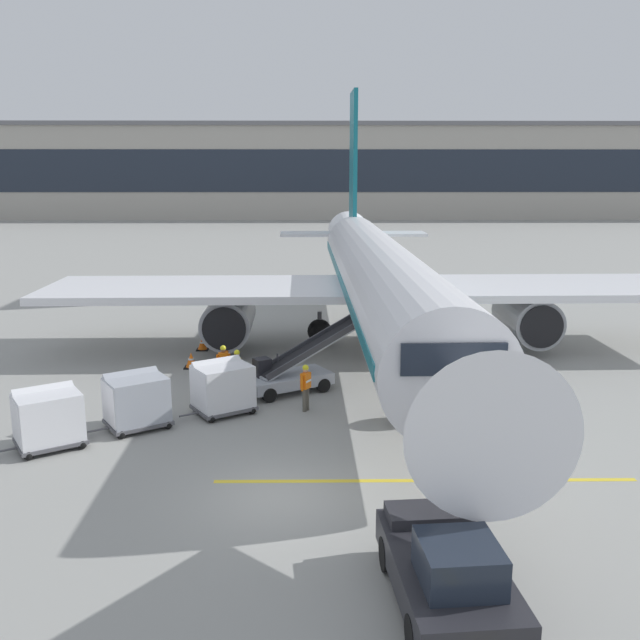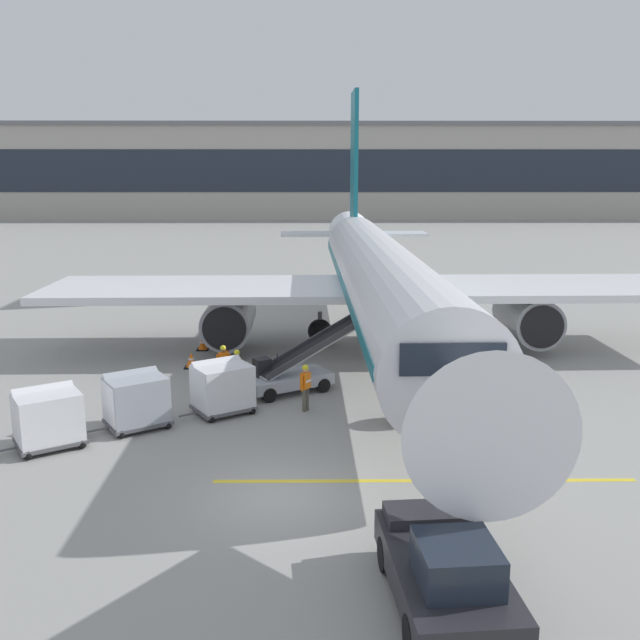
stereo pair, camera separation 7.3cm
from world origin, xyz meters
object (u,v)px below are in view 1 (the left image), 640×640
Objects in this scene: baggage_cart_second at (136,399)px; ground_crew_marshaller at (203,384)px; ground_crew_by_carts at (224,363)px; baggage_cart_third at (48,417)px; belt_loader at (293,370)px; parked_airplane at (378,279)px; ground_crew_by_loader at (306,385)px; safety_cone_engine_keepout at (202,344)px; safety_cone_nose_mark at (191,360)px; safety_cone_wingtip at (227,355)px; ground_crew_wingwalker at (237,368)px; baggage_cart_lead at (222,386)px; pushback_tug at (448,571)px.

ground_crew_marshaller is at bearing 40.15° from baggage_cart_second.
ground_crew_by_carts is 1.00× the size of ground_crew_marshaller.
belt_loader is at bearing 36.50° from baggage_cart_third.
parked_airplane is 10.15m from ground_crew_by_loader.
parked_airplane reaches higher than ground_crew_by_loader.
ground_crew_by_carts is at bearing 52.02° from baggage_cart_third.
safety_cone_engine_keepout is at bearing 106.89° from ground_crew_by_carts.
belt_loader is 6.56m from baggage_cart_second.
baggage_cart_third is 9.40m from safety_cone_nose_mark.
ground_crew_by_carts reaches higher than safety_cone_nose_mark.
parked_airplane reaches higher than ground_crew_marshaller.
ground_crew_by_loader reaches higher than safety_cone_wingtip.
baggage_cart_third is at bearing -142.41° from ground_crew_marshaller.
ground_crew_wingwalker is (3.03, 3.74, -0.00)m from baggage_cart_second.
baggage_cart_second is at bearing 35.28° from baggage_cart_third.
belt_loader is 1.93× the size of baggage_cart_third.
baggage_cart_second is 8.33m from safety_cone_wingtip.
baggage_cart_third is 3.53× the size of safety_cone_wingtip.
baggage_cart_second is 2.89m from baggage_cart_third.
baggage_cart_lead reaches higher than pushback_tug.
baggage_cart_lead is 9.15m from safety_cone_engine_keepout.
baggage_cart_second and baggage_cart_third have the same top height.
ground_crew_by_loader is 1.00× the size of ground_crew_by_carts.
baggage_cart_third is at bearing -144.72° from baggage_cart_second.
ground_crew_marshaller is at bearing -75.90° from safety_cone_nose_mark.
pushback_tug is 2.61× the size of ground_crew_by_loader.
ground_crew_marshaller is at bearing 161.73° from baggage_cart_lead.
ground_crew_by_carts is at bearing 139.67° from ground_crew_by_loader.
baggage_cart_third reaches higher than safety_cone_engine_keepout.
belt_loader is 7.56× the size of safety_cone_nose_mark.
safety_cone_nose_mark is at bearing 124.83° from ground_crew_wingwalker.
baggage_cart_second is 1.56× the size of ground_crew_by_carts.
belt_loader is 6.82× the size of safety_cone_wingtip.
baggage_cart_third is at bearing -148.61° from baggage_cart_lead.
safety_cone_engine_keepout is 0.85× the size of safety_cone_wingtip.
ground_crew_by_loader is (8.10, 3.28, -0.00)m from baggage_cart_third.
baggage_cart_lead reaches higher than safety_cone_wingtip.
ground_crew_by_carts is (-0.33, 3.00, -0.00)m from baggage_cart_lead.
baggage_cart_lead reaches higher than ground_crew_wingwalker.
safety_cone_engine_keepout is at bearing 120.44° from ground_crew_by_loader.
safety_cone_nose_mark is (-8.57, -3.62, -3.08)m from parked_airplane.
pushback_tug is (5.94, -11.49, -0.17)m from baggage_cart_lead.
parked_airplane is 15.40× the size of baggage_cart_lead.
belt_loader reaches higher than baggage_cart_second.
ground_crew_marshaller reaches higher than safety_cone_nose_mark.
safety_cone_nose_mark is (-0.01, -3.09, 0.02)m from safety_cone_engine_keepout.
baggage_cart_lead is 3.91× the size of safety_cone_nose_mark.
parked_airplane is 15.40× the size of baggage_cart_second.
baggage_cart_third reaches higher than ground_crew_marshaller.
pushback_tug is (8.68, -10.05, -0.17)m from baggage_cart_second.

